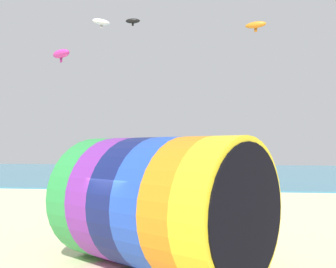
# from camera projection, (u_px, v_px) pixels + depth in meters

# --- Properties ---
(sea) EXTENTS (120.00, 40.00, 0.10)m
(sea) POSITION_uv_depth(u_px,v_px,m) (198.00, 173.00, 47.81)
(sea) COLOR teal
(sea) RESTS_ON ground
(giant_inflatable_tube) EXTENTS (6.46, 5.93, 3.56)m
(giant_inflatable_tube) POSITION_uv_depth(u_px,v_px,m) (160.00, 203.00, 10.13)
(giant_inflatable_tube) COLOR green
(giant_inflatable_tube) RESTS_ON ground
(kite_white_parafoil) EXTENTS (1.51, 1.43, 0.80)m
(kite_white_parafoil) POSITION_uv_depth(u_px,v_px,m) (101.00, 22.00, 28.66)
(kite_white_parafoil) COLOR white
(kite_orange_parafoil) EXTENTS (1.41, 0.93, 0.70)m
(kite_orange_parafoil) POSITION_uv_depth(u_px,v_px,m) (256.00, 25.00, 23.48)
(kite_orange_parafoil) COLOR orange
(kite_black_parafoil) EXTENTS (1.06, 0.52, 0.58)m
(kite_black_parafoil) POSITION_uv_depth(u_px,v_px,m) (133.00, 21.00, 26.62)
(kite_black_parafoil) COLOR black
(kite_magenta_parafoil) EXTENTS (1.19, 1.02, 0.61)m
(kite_magenta_parafoil) POSITION_uv_depth(u_px,v_px,m) (61.00, 54.00, 16.12)
(kite_magenta_parafoil) COLOR #D1339E
(bystander_near_water) EXTENTS (0.40, 0.29, 1.71)m
(bystander_near_water) POSITION_uv_depth(u_px,v_px,m) (145.00, 185.00, 23.83)
(bystander_near_water) COLOR #383D56
(bystander_near_water) RESTS_ON ground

